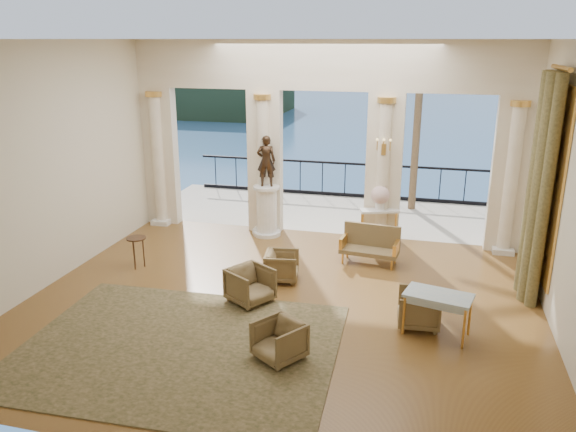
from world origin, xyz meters
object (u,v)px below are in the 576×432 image
(side_table, at_px, (136,242))
(console_table, at_px, (379,215))
(settee, at_px, (370,244))
(armchair_b, at_px, (279,339))
(armchair_d, at_px, (282,265))
(armchair_c, at_px, (419,307))
(pedestal, at_px, (267,212))
(armchair_a, at_px, (250,284))
(statue, at_px, (266,161))
(game_table, at_px, (438,298))

(side_table, bearing_deg, console_table, 29.48)
(settee, bearing_deg, armchair_b, -95.72)
(armchair_b, distance_m, armchair_d, 2.82)
(side_table, bearing_deg, armchair_c, -11.07)
(console_table, bearing_deg, armchair_b, -118.67)
(armchair_c, relative_size, settee, 0.54)
(pedestal, bearing_deg, armchair_b, -71.74)
(pedestal, bearing_deg, side_table, -127.90)
(armchair_a, xyz_separation_m, console_table, (1.91, 3.59, 0.32))
(console_table, bearing_deg, statue, 162.38)
(armchair_c, bearing_deg, armchair_b, -55.69)
(armchair_d, distance_m, console_table, 3.03)
(statue, bearing_deg, armchair_d, 98.86)
(game_table, relative_size, side_table, 1.74)
(armchair_d, bearing_deg, console_table, -40.80)
(armchair_d, relative_size, pedestal, 0.53)
(statue, distance_m, console_table, 2.88)
(armchair_b, bearing_deg, pedestal, 142.67)
(armchair_a, height_order, statue, statue)
(armchair_a, bearing_deg, armchair_d, 15.87)
(side_table, bearing_deg, pedestal, 52.10)
(settee, bearing_deg, console_table, 93.14)
(game_table, bearing_deg, statue, 148.81)
(pedestal, xyz_separation_m, console_table, (2.65, 0.05, 0.09))
(armchair_a, relative_size, armchair_c, 1.05)
(armchair_a, height_order, game_table, armchair_a)
(armchair_b, distance_m, game_table, 2.60)
(armchair_c, distance_m, armchair_d, 2.89)
(armchair_b, xyz_separation_m, armchair_c, (1.94, 1.53, 0.01))
(console_table, relative_size, side_table, 1.43)
(armchair_b, xyz_separation_m, settee, (0.86, 4.10, 0.07))
(settee, xyz_separation_m, pedestal, (-2.59, 1.11, 0.19))
(armchair_d, bearing_deg, armchair_a, 155.76)
(settee, xyz_separation_m, game_table, (1.36, -2.80, 0.24))
(armchair_b, xyz_separation_m, pedestal, (-1.72, 5.22, 0.26))
(console_table, bearing_deg, settee, -111.73)
(game_table, height_order, console_table, console_table)
(settee, bearing_deg, side_table, -156.10)
(armchair_b, bearing_deg, armchair_d, 138.54)
(armchair_d, distance_m, side_table, 3.06)
(settee, bearing_deg, game_table, -57.82)
(armchair_b, relative_size, statue, 0.54)
(armchair_a, relative_size, statue, 0.59)
(settee, bearing_deg, armchair_c, -61.19)
(armchair_a, distance_m, side_table, 2.91)
(settee, xyz_separation_m, statue, (-2.59, 1.11, 1.41))
(statue, height_order, console_table, statue)
(statue, bearing_deg, console_table, 167.36)
(game_table, bearing_deg, armchair_c, 156.62)
(armchair_a, relative_size, console_table, 0.77)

